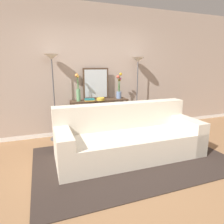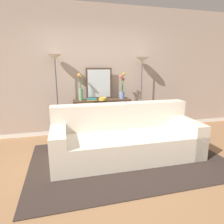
{
  "view_description": "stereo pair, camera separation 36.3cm",
  "coord_description": "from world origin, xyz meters",
  "px_view_note": "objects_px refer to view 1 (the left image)",
  "views": [
    {
      "loc": [
        -1.09,
        -2.4,
        1.54
      ],
      "look_at": [
        0.21,
        1.1,
        0.66
      ],
      "focal_mm": 31.66,
      "sensor_mm": 36.0,
      "label": 1
    },
    {
      "loc": [
        -0.74,
        -2.51,
        1.54
      ],
      "look_at": [
        0.21,
        1.1,
        0.66
      ],
      "focal_mm": 31.66,
      "sensor_mm": 36.0,
      "label": 2
    }
  ],
  "objects_px": {
    "couch": "(128,138)",
    "floor_lamp_right": "(138,74)",
    "console_table": "(100,111)",
    "floor_lamp_left": "(53,74)",
    "book_row_under_console": "(84,134)",
    "book_stack": "(90,100)",
    "fruit_bowl": "(101,99)",
    "wall_mirror": "(96,84)",
    "vase_tall_flowers": "(78,90)",
    "vase_short_flowers": "(119,89)"
  },
  "relations": [
    {
      "from": "couch",
      "to": "floor_lamp_right",
      "type": "xyz_separation_m",
      "value": [
        0.78,
        1.21,
        1.05
      ]
    },
    {
      "from": "vase_short_flowers",
      "to": "book_row_under_console",
      "type": "height_order",
      "value": "vase_short_flowers"
    },
    {
      "from": "floor_lamp_right",
      "to": "book_row_under_console",
      "type": "xyz_separation_m",
      "value": [
        -1.3,
        -0.02,
        -1.3
      ]
    },
    {
      "from": "book_row_under_console",
      "to": "book_stack",
      "type": "bearing_deg",
      "value": -38.01
    },
    {
      "from": "book_stack",
      "to": "book_row_under_console",
      "type": "distance_m",
      "value": 0.79
    },
    {
      "from": "couch",
      "to": "floor_lamp_right",
      "type": "bearing_deg",
      "value": 57.34
    },
    {
      "from": "floor_lamp_left",
      "to": "wall_mirror",
      "type": "bearing_deg",
      "value": 7.33
    },
    {
      "from": "floor_lamp_left",
      "to": "book_row_under_console",
      "type": "height_order",
      "value": "floor_lamp_left"
    },
    {
      "from": "book_stack",
      "to": "book_row_under_console",
      "type": "xyz_separation_m",
      "value": [
        -0.12,
        0.09,
        -0.77
      ]
    },
    {
      "from": "console_table",
      "to": "vase_short_flowers",
      "type": "xyz_separation_m",
      "value": [
        0.47,
        0.01,
        0.48
      ]
    },
    {
      "from": "floor_lamp_right",
      "to": "book_row_under_console",
      "type": "relative_size",
      "value": 5.45
    },
    {
      "from": "floor_lamp_left",
      "to": "vase_tall_flowers",
      "type": "distance_m",
      "value": 0.6
    },
    {
      "from": "floor_lamp_left",
      "to": "book_stack",
      "type": "xyz_separation_m",
      "value": [
        0.72,
        -0.11,
        -0.55
      ]
    },
    {
      "from": "couch",
      "to": "book_row_under_console",
      "type": "relative_size",
      "value": 7.85
    },
    {
      "from": "couch",
      "to": "floor_lamp_left",
      "type": "bearing_deg",
      "value": 132.57
    },
    {
      "from": "floor_lamp_right",
      "to": "wall_mirror",
      "type": "bearing_deg",
      "value": 173.02
    },
    {
      "from": "couch",
      "to": "console_table",
      "type": "xyz_separation_m",
      "value": [
        -0.16,
        1.2,
        0.24
      ]
    },
    {
      "from": "floor_lamp_right",
      "to": "wall_mirror",
      "type": "distance_m",
      "value": 1.0
    },
    {
      "from": "fruit_bowl",
      "to": "book_row_under_console",
      "type": "xyz_separation_m",
      "value": [
        -0.36,
        0.1,
        -0.78
      ]
    },
    {
      "from": "vase_short_flowers",
      "to": "book_row_under_console",
      "type": "bearing_deg",
      "value": -179.39
    },
    {
      "from": "console_table",
      "to": "book_row_under_console",
      "type": "relative_size",
      "value": 3.98
    },
    {
      "from": "couch",
      "to": "book_stack",
      "type": "relative_size",
      "value": 11.18
    },
    {
      "from": "console_table",
      "to": "floor_lamp_right",
      "type": "bearing_deg",
      "value": 1.11
    },
    {
      "from": "vase_short_flowers",
      "to": "fruit_bowl",
      "type": "bearing_deg",
      "value": -167.15
    },
    {
      "from": "floor_lamp_left",
      "to": "book_stack",
      "type": "distance_m",
      "value": 0.91
    },
    {
      "from": "vase_short_flowers",
      "to": "couch",
      "type": "bearing_deg",
      "value": -104.46
    },
    {
      "from": "couch",
      "to": "console_table",
      "type": "bearing_deg",
      "value": 97.44
    },
    {
      "from": "couch",
      "to": "vase_tall_flowers",
      "type": "distance_m",
      "value": 1.52
    },
    {
      "from": "vase_tall_flowers",
      "to": "vase_short_flowers",
      "type": "bearing_deg",
      "value": 2.07
    },
    {
      "from": "console_table",
      "to": "couch",
      "type": "bearing_deg",
      "value": -82.56
    },
    {
      "from": "floor_lamp_left",
      "to": "book_row_under_console",
      "type": "distance_m",
      "value": 1.45
    },
    {
      "from": "floor_lamp_left",
      "to": "vase_short_flowers",
      "type": "xyz_separation_m",
      "value": [
        1.43,
        -0.01,
        -0.35
      ]
    },
    {
      "from": "couch",
      "to": "book_stack",
      "type": "xyz_separation_m",
      "value": [
        -0.4,
        1.1,
        0.52
      ]
    },
    {
      "from": "console_table",
      "to": "book_stack",
      "type": "distance_m",
      "value": 0.38
    },
    {
      "from": "vase_tall_flowers",
      "to": "book_stack",
      "type": "height_order",
      "value": "vase_tall_flowers"
    },
    {
      "from": "vase_tall_flowers",
      "to": "vase_short_flowers",
      "type": "height_order",
      "value": "vase_short_flowers"
    },
    {
      "from": "book_stack",
      "to": "book_row_under_console",
      "type": "relative_size",
      "value": 0.7
    },
    {
      "from": "floor_lamp_right",
      "to": "vase_tall_flowers",
      "type": "xyz_separation_m",
      "value": [
        -1.41,
        -0.04,
        -0.32
      ]
    },
    {
      "from": "floor_lamp_right",
      "to": "book_row_under_console",
      "type": "distance_m",
      "value": 1.84
    },
    {
      "from": "wall_mirror",
      "to": "vase_short_flowers",
      "type": "height_order",
      "value": "wall_mirror"
    },
    {
      "from": "wall_mirror",
      "to": "fruit_bowl",
      "type": "height_order",
      "value": "wall_mirror"
    },
    {
      "from": "floor_lamp_right",
      "to": "book_stack",
      "type": "xyz_separation_m",
      "value": [
        -1.18,
        -0.11,
        -0.53
      ]
    },
    {
      "from": "console_table",
      "to": "vase_tall_flowers",
      "type": "height_order",
      "value": "vase_tall_flowers"
    },
    {
      "from": "console_table",
      "to": "fruit_bowl",
      "type": "bearing_deg",
      "value": -93.24
    },
    {
      "from": "floor_lamp_left",
      "to": "floor_lamp_right",
      "type": "bearing_deg",
      "value": -0.0
    },
    {
      "from": "fruit_bowl",
      "to": "wall_mirror",
      "type": "bearing_deg",
      "value": 97.37
    },
    {
      "from": "console_table",
      "to": "fruit_bowl",
      "type": "xyz_separation_m",
      "value": [
        -0.01,
        -0.1,
        0.28
      ]
    },
    {
      "from": "book_stack",
      "to": "couch",
      "type": "bearing_deg",
      "value": -70.06
    },
    {
      "from": "console_table",
      "to": "fruit_bowl",
      "type": "height_order",
      "value": "fruit_bowl"
    },
    {
      "from": "floor_lamp_right",
      "to": "vase_short_flowers",
      "type": "bearing_deg",
      "value": -178.86
    }
  ]
}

